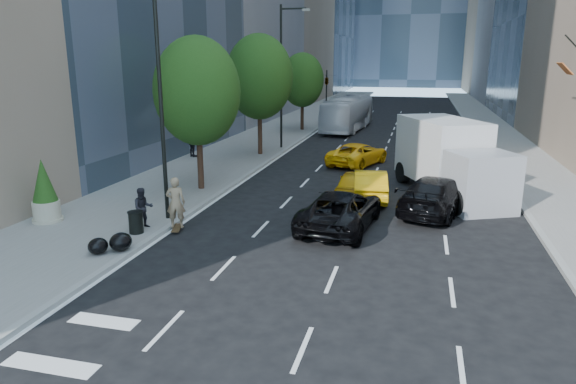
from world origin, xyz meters
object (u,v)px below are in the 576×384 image
(black_sedan_lincoln, at_px, (341,209))
(city_bus, at_px, (348,113))
(skateboarder, at_px, (176,206))
(black_sedan_mercedes, at_px, (436,195))
(box_truck, at_px, (450,158))
(trash_can, at_px, (136,223))
(planter_shrub, at_px, (45,192))

(black_sedan_lincoln, bearing_deg, city_bus, -76.64)
(skateboarder, xyz_separation_m, city_bus, (2.40, 30.71, 0.56))
(black_sedan_mercedes, relative_size, city_bus, 0.49)
(box_truck, bearing_deg, trash_can, -166.11)
(trash_can, bearing_deg, black_sedan_lincoln, 22.20)
(black_sedan_mercedes, xyz_separation_m, trash_can, (-10.96, -6.00, -0.25))
(black_sedan_mercedes, bearing_deg, box_truck, -84.41)
(skateboarder, bearing_deg, black_sedan_mercedes, -169.59)
(box_truck, xyz_separation_m, trash_can, (-11.62, -9.31, -1.29))
(skateboarder, distance_m, box_truck, 13.38)
(skateboarder, height_order, city_bus, city_bus)
(black_sedan_mercedes, relative_size, planter_shrub, 2.17)
(black_sedan_mercedes, bearing_deg, city_bus, -57.13)
(city_bus, relative_size, box_truck, 1.40)
(city_bus, distance_m, box_truck, 23.81)
(black_sedan_lincoln, relative_size, trash_can, 6.74)
(black_sedan_mercedes, xyz_separation_m, box_truck, (0.66, 3.31, 1.04))
(black_sedan_lincoln, distance_m, box_truck, 7.77)
(black_sedan_mercedes, bearing_deg, planter_shrub, 36.96)
(skateboarder, distance_m, black_sedan_mercedes, 11.00)
(black_sedan_lincoln, distance_m, planter_shrub, 11.79)
(box_truck, height_order, planter_shrub, box_truck)
(city_bus, height_order, planter_shrub, city_bus)
(city_bus, xyz_separation_m, box_truck, (8.06, -22.40, 0.28))
(box_truck, bearing_deg, black_sedan_mercedes, -126.03)
(black_sedan_mercedes, relative_size, trash_can, 6.90)
(skateboarder, bearing_deg, trash_can, 24.06)
(city_bus, bearing_deg, box_truck, -65.50)
(black_sedan_lincoln, height_order, trash_can, black_sedan_lincoln)
(black_sedan_lincoln, distance_m, trash_can, 7.85)
(skateboarder, relative_size, black_sedan_mercedes, 0.36)
(black_sedan_mercedes, relative_size, box_truck, 0.69)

